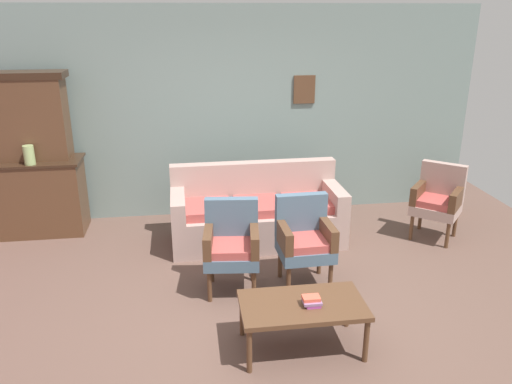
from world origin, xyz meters
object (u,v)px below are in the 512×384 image
(vase_on_cabinet, at_px, (29,155))
(armchair_row_middle, at_px, (304,237))
(coffee_table, at_px, (302,308))
(floor_vase_by_wall, at_px, (449,190))
(armchair_near_couch_end, at_px, (232,243))
(floral_couch, at_px, (257,215))
(side_cabinet, at_px, (37,197))
(wingback_chair_by_fireplace, at_px, (438,198))
(book_stack_on_table, at_px, (312,301))

(vase_on_cabinet, bearing_deg, armchair_row_middle, -27.08)
(coffee_table, bearing_deg, armchair_row_middle, 76.26)
(armchair_row_middle, xyz_separation_m, coffee_table, (-0.26, -1.05, -0.12))
(armchair_row_middle, height_order, coffee_table, armchair_row_middle)
(armchair_row_middle, distance_m, floor_vase_by_wall, 2.86)
(armchair_near_couch_end, bearing_deg, coffee_table, -65.29)
(floral_couch, bearing_deg, vase_on_cabinet, 170.48)
(vase_on_cabinet, bearing_deg, armchair_near_couch_end, -34.62)
(armchair_near_couch_end, bearing_deg, side_cabinet, 142.81)
(floral_couch, relative_size, armchair_row_middle, 2.24)
(side_cabinet, relative_size, floor_vase_by_wall, 1.77)
(side_cabinet, distance_m, vase_on_cabinet, 0.60)
(coffee_table, height_order, floor_vase_by_wall, floor_vase_by_wall)
(side_cabinet, distance_m, floral_couch, 2.71)
(coffee_table, relative_size, floor_vase_by_wall, 1.53)
(wingback_chair_by_fireplace, bearing_deg, vase_on_cabinet, 172.32)
(armchair_near_couch_end, bearing_deg, vase_on_cabinet, 145.38)
(side_cabinet, xyz_separation_m, armchair_row_middle, (2.96, -1.67, 0.03))
(vase_on_cabinet, bearing_deg, wingback_chair_by_fireplace, -7.68)
(floor_vase_by_wall, bearing_deg, wingback_chair_by_fireplace, -127.23)
(wingback_chair_by_fireplace, xyz_separation_m, coffee_table, (-2.09, -1.90, -0.12))
(wingback_chair_by_fireplace, height_order, book_stack_on_table, wingback_chair_by_fireplace)
(armchair_row_middle, height_order, wingback_chair_by_fireplace, same)
(side_cabinet, distance_m, wingback_chair_by_fireplace, 4.86)
(book_stack_on_table, height_order, floor_vase_by_wall, floor_vase_by_wall)
(vase_on_cabinet, distance_m, wingback_chair_by_fireplace, 4.83)
(side_cabinet, bearing_deg, armchair_near_couch_end, -37.19)
(armchair_row_middle, relative_size, coffee_table, 0.90)
(floral_couch, relative_size, coffee_table, 2.01)
(floral_couch, distance_m, armchair_near_couch_end, 1.17)
(vase_on_cabinet, bearing_deg, book_stack_on_table, -43.36)
(vase_on_cabinet, bearing_deg, coffee_table, -43.59)
(book_stack_on_table, bearing_deg, wingback_chair_by_fireplace, 43.80)
(side_cabinet, relative_size, coffee_table, 1.16)
(side_cabinet, xyz_separation_m, floral_couch, (2.64, -0.61, -0.14))
(vase_on_cabinet, distance_m, floral_couch, 2.73)
(book_stack_on_table, bearing_deg, floor_vase_by_wall, 45.98)
(book_stack_on_table, bearing_deg, armchair_row_middle, 80.04)
(side_cabinet, distance_m, book_stack_on_table, 3.91)
(floral_couch, bearing_deg, armchair_row_middle, -72.96)
(side_cabinet, height_order, floor_vase_by_wall, side_cabinet)
(side_cabinet, relative_size, book_stack_on_table, 7.91)
(armchair_row_middle, relative_size, wingback_chair_by_fireplace, 1.00)
(wingback_chair_by_fireplace, distance_m, book_stack_on_table, 2.80)
(vase_on_cabinet, height_order, book_stack_on_table, vase_on_cabinet)
(vase_on_cabinet, xyz_separation_m, floral_couch, (2.60, -0.44, -0.72))
(book_stack_on_table, bearing_deg, floral_couch, 93.56)
(side_cabinet, height_order, armchair_row_middle, side_cabinet)
(vase_on_cabinet, relative_size, wingback_chair_by_fireplace, 0.25)
(vase_on_cabinet, height_order, wingback_chair_by_fireplace, vase_on_cabinet)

